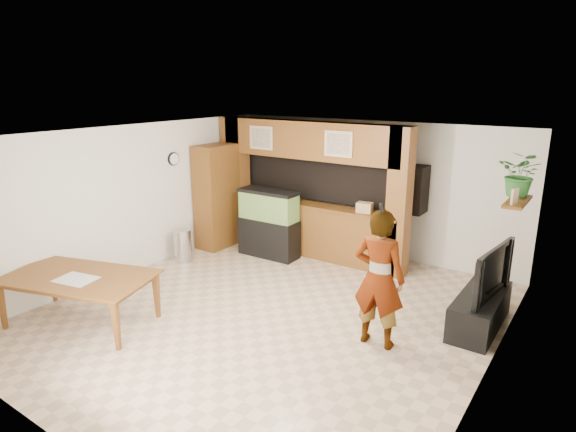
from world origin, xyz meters
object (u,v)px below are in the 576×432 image
Objects in this scene: pantry_cabinet at (217,196)px; aquarium at (269,224)px; television at (485,270)px; dining_table at (79,301)px; person at (379,279)px.

pantry_cabinet reaches higher than aquarium.
dining_table is at bearing 131.18° from television.
dining_table is at bearing 22.94° from person.
person is at bearing 148.23° from television.
aquarium is 3.77m from dining_table.
dining_table is (0.73, -3.62, -0.69)m from pantry_cabinet.
pantry_cabinet is at bearing 91.75° from television.
television is (4.11, -0.62, 0.20)m from aquarium.
pantry_cabinet reaches higher than television.
pantry_cabinet is 1.69× the size of television.
television is 0.68× the size of person.
aquarium is 0.65× the size of dining_table.
pantry_cabinet is 3.76m from dining_table.
television is 5.59m from dining_table.
pantry_cabinet is at bearing 83.84° from dining_table.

